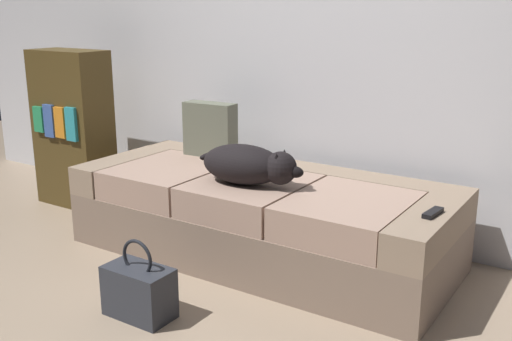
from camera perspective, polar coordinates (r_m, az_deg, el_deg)
The scene contains 7 objects.
back_wall at distance 3.74m, azimuth 5.78°, elevation 15.51°, with size 6.40×0.10×2.80m, color silver.
couch at distance 3.41m, azimuth 0.47°, elevation -4.43°, with size 2.15×0.89×0.47m.
dog_dark at distance 3.18m, azimuth -0.65°, elevation 0.55°, with size 0.63×0.31×0.21m.
tv_remote at distance 2.85m, azimuth 16.51°, elevation -3.89°, with size 0.04×0.15×0.02m, color black.
throw_pillow at distance 3.79m, azimuth -4.40°, elevation 3.92°, with size 0.34×0.12×0.34m, color #656857.
handbag at distance 2.85m, azimuth -11.08°, elevation -11.19°, with size 0.32×0.18×0.38m.
bookshelf at distance 4.43m, azimuth -17.05°, elevation 3.83°, with size 0.56×0.30×1.10m.
Camera 1 is at (1.73, -1.57, 1.39)m, focal length 41.96 mm.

